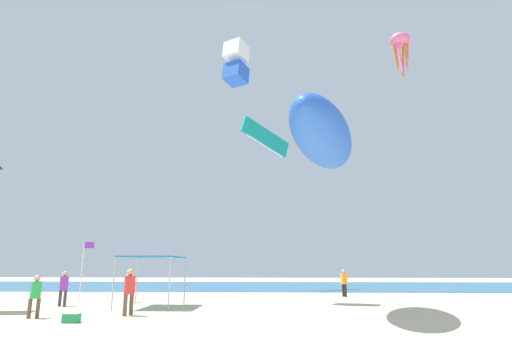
% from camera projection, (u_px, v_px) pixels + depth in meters
% --- Properties ---
extents(ground, '(110.00, 110.00, 0.10)m').
position_uv_depth(ground, '(228.00, 323.00, 14.85)').
color(ground, beige).
extents(ocean_strip, '(110.00, 20.04, 0.03)m').
position_uv_depth(ocean_strip, '(258.00, 286.00, 40.70)').
color(ocean_strip, '#28608C').
rests_on(ocean_strip, ground).
extents(canopy_tent, '(2.73, 3.33, 2.50)m').
position_uv_depth(canopy_tent, '(153.00, 259.00, 20.43)').
color(canopy_tent, '#B2B2B7').
rests_on(canopy_tent, ground).
extents(person_near_tent, '(0.42, 0.46, 1.79)m').
position_uv_depth(person_near_tent, '(344.00, 281.00, 26.74)').
color(person_near_tent, black).
rests_on(person_near_tent, ground).
extents(person_leftmost, '(0.41, 0.39, 1.66)m').
position_uv_depth(person_leftmost, '(36.00, 293.00, 15.87)').
color(person_leftmost, brown).
rests_on(person_leftmost, ground).
extents(person_central, '(0.45, 0.47, 1.90)m').
position_uv_depth(person_central, '(129.00, 288.00, 16.73)').
color(person_central, brown).
rests_on(person_central, ground).
extents(person_rightmost, '(0.46, 0.42, 1.75)m').
position_uv_depth(person_rightmost, '(64.00, 286.00, 20.44)').
color(person_rightmost, '#33384C').
rests_on(person_rightmost, ground).
extents(person_far_shore, '(0.43, 0.43, 1.82)m').
position_uv_depth(person_far_shore, '(130.00, 283.00, 22.95)').
color(person_far_shore, '#33384C').
rests_on(person_far_shore, ground).
extents(banner_flag, '(0.61, 0.06, 3.35)m').
position_uv_depth(banner_flag, '(84.00, 266.00, 22.43)').
color(banner_flag, silver).
rests_on(banner_flag, ground).
extents(cooler_box, '(0.57, 0.37, 0.35)m').
position_uv_depth(cooler_box, '(72.00, 318.00, 14.49)').
color(cooler_box, '#1E8C4C').
rests_on(cooler_box, ground).
extents(kite_parafoil_teal, '(4.62, 3.72, 3.39)m').
position_uv_depth(kite_parafoil_teal, '(265.00, 138.00, 37.88)').
color(kite_parafoil_teal, teal).
extents(kite_box_white, '(1.79, 1.85, 2.85)m').
position_uv_depth(kite_box_white, '(236.00, 63.00, 26.11)').
color(kite_box_white, white).
extents(kite_octopus_pink, '(2.27, 2.27, 3.95)m').
position_uv_depth(kite_octopus_pink, '(400.00, 42.00, 34.33)').
color(kite_octopus_pink, pink).
extents(kite_inflatable_blue, '(4.87, 8.84, 3.03)m').
position_uv_depth(kite_inflatable_blue, '(323.00, 136.00, 18.71)').
color(kite_inflatable_blue, blue).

